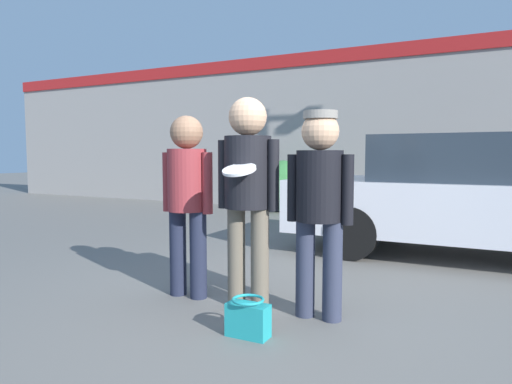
{
  "coord_description": "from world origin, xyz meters",
  "views": [
    {
      "loc": [
        1.53,
        -3.28,
        1.27
      ],
      "look_at": [
        -0.21,
        0.17,
        0.95
      ],
      "focal_mm": 32.0,
      "sensor_mm": 36.0,
      "label": 1
    }
  ],
  "objects_px": {
    "person_right": "(319,196)",
    "shrub": "(283,186)",
    "parked_car_near": "(487,197)",
    "handbag": "(248,318)",
    "person_left": "(187,191)",
    "person_middle_with_frisbee": "(248,182)"
  },
  "relations": [
    {
      "from": "person_right",
      "to": "shrub",
      "type": "xyz_separation_m",
      "value": [
        -2.91,
        6.02,
        -0.38
      ]
    },
    {
      "from": "parked_car_near",
      "to": "handbag",
      "type": "height_order",
      "value": "parked_car_near"
    },
    {
      "from": "person_left",
      "to": "shrub",
      "type": "relative_size",
      "value": 1.4
    },
    {
      "from": "person_left",
      "to": "person_middle_with_frisbee",
      "type": "xyz_separation_m",
      "value": [
        0.61,
        -0.01,
        0.1
      ]
    },
    {
      "from": "person_left",
      "to": "shrub",
      "type": "bearing_deg",
      "value": 105.66
    },
    {
      "from": "person_middle_with_frisbee",
      "to": "person_right",
      "type": "distance_m",
      "value": 0.62
    },
    {
      "from": "person_left",
      "to": "parked_car_near",
      "type": "height_order",
      "value": "person_left"
    },
    {
      "from": "person_middle_with_frisbee",
      "to": "parked_car_near",
      "type": "bearing_deg",
      "value": 58.8
    },
    {
      "from": "person_middle_with_frisbee",
      "to": "shrub",
      "type": "height_order",
      "value": "person_middle_with_frisbee"
    },
    {
      "from": "handbag",
      "to": "person_left",
      "type": "bearing_deg",
      "value": 147.86
    },
    {
      "from": "person_right",
      "to": "shrub",
      "type": "distance_m",
      "value": 6.7
    },
    {
      "from": "person_left",
      "to": "person_right",
      "type": "xyz_separation_m",
      "value": [
        1.22,
        0.0,
        0.01
      ]
    },
    {
      "from": "person_left",
      "to": "person_right",
      "type": "bearing_deg",
      "value": 0.16
    },
    {
      "from": "shrub",
      "to": "person_right",
      "type": "bearing_deg",
      "value": -64.19
    },
    {
      "from": "shrub",
      "to": "handbag",
      "type": "distance_m",
      "value": 7.1
    },
    {
      "from": "person_right",
      "to": "parked_car_near",
      "type": "xyz_separation_m",
      "value": [
        1.15,
        2.9,
        -0.19
      ]
    },
    {
      "from": "person_left",
      "to": "shrub",
      "type": "height_order",
      "value": "person_left"
    },
    {
      "from": "person_middle_with_frisbee",
      "to": "handbag",
      "type": "bearing_deg",
      "value": -62.1
    },
    {
      "from": "person_right",
      "to": "parked_car_near",
      "type": "distance_m",
      "value": 3.12
    },
    {
      "from": "person_left",
      "to": "parked_car_near",
      "type": "relative_size",
      "value": 0.34
    },
    {
      "from": "person_middle_with_frisbee",
      "to": "handbag",
      "type": "relative_size",
      "value": 5.77
    },
    {
      "from": "person_middle_with_frisbee",
      "to": "parked_car_near",
      "type": "height_order",
      "value": "person_middle_with_frisbee"
    }
  ]
}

